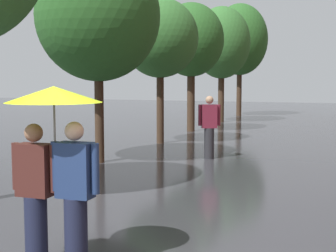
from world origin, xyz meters
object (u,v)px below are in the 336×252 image
object	(u,v)px
street_tree_3	(191,40)
couple_under_umbrella	(55,149)
street_tree_5	(240,40)
pedestrian_walking_midground	(209,127)
street_tree_1	(98,16)
street_tree_2	(160,38)
street_tree_4	(222,43)

from	to	relation	value
street_tree_3	couple_under_umbrella	xyz separation A→B (m)	(2.83, -14.31, -2.25)
street_tree_5	pedestrian_walking_midground	world-z (taller)	street_tree_5
street_tree_1	street_tree_5	xyz separation A→B (m)	(0.12, 16.53, 0.57)
street_tree_3	pedestrian_walking_midground	bearing A→B (deg)	-68.70
couple_under_umbrella	street_tree_5	bearing A→B (deg)	96.68
street_tree_1	street_tree_2	size ratio (longest dim) A/B	1.13
street_tree_4	street_tree_2	bearing A→B (deg)	-89.85
street_tree_4	couple_under_umbrella	xyz separation A→B (m)	(2.70, -18.82, -2.43)
street_tree_4	pedestrian_walking_midground	xyz separation A→B (m)	(2.34, -10.84, -2.93)
street_tree_2	couple_under_umbrella	distance (m)	10.98
street_tree_3	street_tree_4	bearing A→B (deg)	88.40
street_tree_3	couple_under_umbrella	world-z (taller)	street_tree_3
street_tree_2	street_tree_3	distance (m)	3.87
street_tree_2	pedestrian_walking_midground	bearing A→B (deg)	-46.84
street_tree_1	street_tree_4	world-z (taller)	street_tree_4
street_tree_2	pedestrian_walking_midground	size ratio (longest dim) A/B	2.81
street_tree_4	street_tree_5	world-z (taller)	street_tree_5
street_tree_1	pedestrian_walking_midground	bearing A→B (deg)	31.48
street_tree_4	pedestrian_walking_midground	distance (m)	11.48
street_tree_3	street_tree_5	bearing A→B (deg)	89.12
street_tree_5	pedestrian_walking_midground	xyz separation A→B (m)	(2.34, -15.03, -3.38)
street_tree_5	street_tree_1	bearing A→B (deg)	-90.43
street_tree_5	pedestrian_walking_midground	distance (m)	15.58
street_tree_1	street_tree_2	xyz separation A→B (m)	(0.14, 3.98, -0.26)
couple_under_umbrella	pedestrian_walking_midground	bearing A→B (deg)	92.58
street_tree_3	street_tree_5	xyz separation A→B (m)	(0.13, 8.69, 0.63)
street_tree_4	street_tree_5	bearing A→B (deg)	89.90
street_tree_5	couple_under_umbrella	bearing A→B (deg)	-83.32
street_tree_3	pedestrian_walking_midground	xyz separation A→B (m)	(2.47, -6.33, -2.75)
street_tree_3	couple_under_umbrella	bearing A→B (deg)	-78.82
street_tree_3	street_tree_4	size ratio (longest dim) A/B	0.92
street_tree_2	street_tree_5	xyz separation A→B (m)	(-0.01, 12.55, 0.83)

